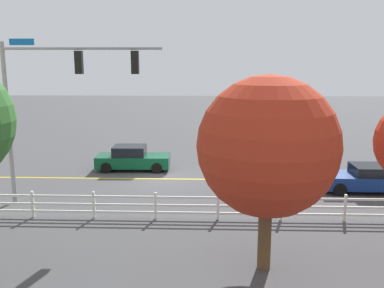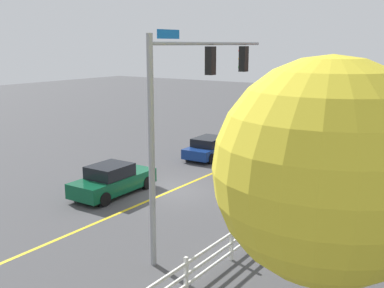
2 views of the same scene
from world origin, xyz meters
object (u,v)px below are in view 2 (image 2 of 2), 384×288
object	(u,v)px
car_1	(293,144)
car_2	(113,180)
tree_3	(326,171)
car_0	(210,147)

from	to	relation	value
car_1	car_2	size ratio (longest dim) A/B	1.03
car_1	tree_3	distance (m)	21.29
car_0	tree_3	size ratio (longest dim) A/B	0.64
car_1	car_2	bearing A→B (deg)	-15.91
car_1	car_2	world-z (taller)	car_2
car_1	car_2	distance (m)	13.22
car_1	car_0	bearing A→B (deg)	-44.86
car_2	tree_3	distance (m)	14.40
car_1	tree_3	size ratio (longest dim) A/B	0.67
tree_3	car_0	bearing A→B (deg)	-141.15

